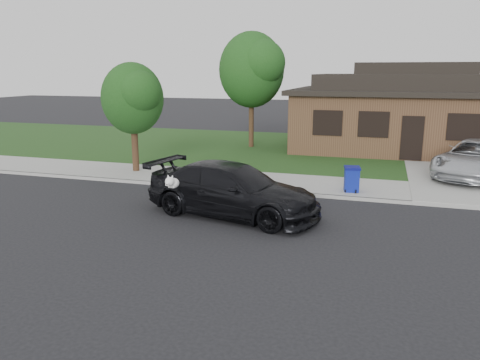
% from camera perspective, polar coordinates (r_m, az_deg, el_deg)
% --- Properties ---
extents(ground, '(120.00, 120.00, 0.00)m').
position_cam_1_polar(ground, '(13.49, 4.82, -5.66)').
color(ground, black).
rests_on(ground, ground).
extents(sidewalk, '(60.00, 3.00, 0.12)m').
position_cam_1_polar(sidewalk, '(18.20, 8.19, -0.59)').
color(sidewalk, gray).
rests_on(sidewalk, ground).
extents(curb, '(60.00, 0.12, 0.12)m').
position_cam_1_polar(curb, '(16.76, 7.38, -1.75)').
color(curb, gray).
rests_on(curb, ground).
extents(lawn, '(60.00, 13.00, 0.13)m').
position_cam_1_polar(lawn, '(25.98, 10.98, 3.43)').
color(lawn, '#193814').
rests_on(lawn, ground).
extents(driveway, '(4.50, 13.00, 0.14)m').
position_cam_1_polar(driveway, '(23.14, 25.06, 1.26)').
color(driveway, gray).
rests_on(driveway, ground).
extents(sedan, '(5.83, 3.32, 1.59)m').
position_cam_1_polar(sedan, '(14.27, -0.91, -1.22)').
color(sedan, black).
rests_on(sedan, ground).
extents(minivan, '(4.34, 5.87, 1.48)m').
position_cam_1_polar(minivan, '(21.16, 26.94, 2.30)').
color(minivan, silver).
rests_on(minivan, driveway).
extents(recycling_bin, '(0.63, 0.63, 0.90)m').
position_cam_1_polar(recycling_bin, '(17.19, 13.46, 0.14)').
color(recycling_bin, navy).
rests_on(recycling_bin, sidewalk).
extents(house, '(12.60, 8.60, 4.65)m').
position_cam_1_polar(house, '(27.61, 19.98, 7.78)').
color(house, '#422B1C').
rests_on(house, ground).
extents(tree_0, '(3.78, 3.60, 6.34)m').
position_cam_1_polar(tree_0, '(26.31, 1.70, 13.44)').
color(tree_0, '#332114').
rests_on(tree_0, ground).
extents(tree_2, '(2.73, 2.60, 4.59)m').
position_cam_1_polar(tree_2, '(20.29, -12.80, 9.80)').
color(tree_2, '#332114').
rests_on(tree_2, ground).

